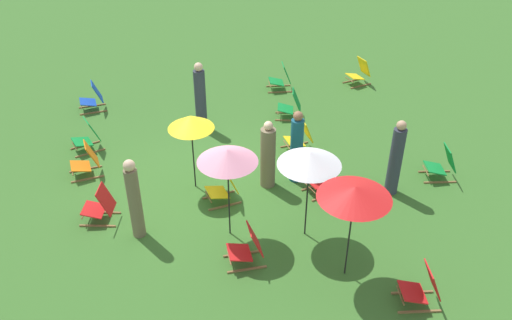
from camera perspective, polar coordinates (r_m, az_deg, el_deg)
The scene contains 23 objects.
ground_plane at distance 12.41m, azimuth -5.39°, elevation -2.66°, with size 40.00×40.00×0.00m, color #386B28.
deckchair_0 at distance 13.12m, azimuth -17.61°, elevation -0.13°, with size 0.56×0.81×0.83m.
deckchair_1 at distance 13.13m, azimuth 19.21°, elevation -0.44°, with size 0.62×0.84×0.83m.
deckchair_2 at distance 10.20m, azimuth -0.93°, elevation -9.29°, with size 0.50×0.77×0.83m.
deckchair_3 at distance 17.20m, azimuth 10.95°, elevation 9.12°, with size 0.63×0.84×0.83m.
deckchair_4 at distance 16.53m, azimuth 2.71°, elevation 8.68°, with size 0.58×0.82×0.83m.
deckchair_5 at distance 12.05m, azimuth 7.27°, elevation -1.88°, with size 0.63×0.85×0.83m.
deckchair_6 at distance 14.95m, azimuth 3.76°, elevation 5.81°, with size 0.68×0.87×0.83m.
deckchair_7 at distance 14.10m, azimuth -17.51°, elevation 2.39°, with size 0.68×0.87×0.83m.
deckchair_8 at distance 11.60m, azimuth -16.25°, elevation -4.73°, with size 0.66×0.86×0.83m.
deckchair_9 at distance 13.49m, azimuth 4.73°, elevation 2.48°, with size 0.54×0.80×0.83m.
deckchair_10 at distance 16.01m, azimuth -16.99°, elevation 6.33°, with size 0.54×0.80×0.83m.
deckchair_11 at distance 11.69m, azimuth -3.46°, elevation -2.89°, with size 0.58×0.82×0.83m.
deckchair_12 at distance 9.90m, azimuth 17.29°, elevation -12.86°, with size 0.61×0.84×0.83m.
umbrella_0 at distance 9.93m, azimuth -3.07°, elevation 0.43°, with size 1.16×1.16×2.02m.
umbrella_1 at distance 9.14m, azimuth 10.47°, elevation -3.42°, with size 1.29×1.29×2.00m.
umbrella_2 at distance 11.49m, azimuth -6.97°, elevation 4.03°, with size 1.00×1.00×1.84m.
umbrella_3 at distance 9.97m, azimuth 5.73°, elevation 0.15°, with size 1.22×1.22×1.98m.
person_0 at distance 10.73m, azimuth -12.82°, elevation -4.15°, with size 0.34×0.34×1.81m.
person_1 at distance 12.11m, azimuth 4.34°, elevation 1.27°, with size 0.37×0.37×1.79m.
person_2 at distance 14.25m, azimuth -5.95°, elevation 6.64°, with size 0.39×0.39×1.88m.
person_3 at distance 11.95m, azimuth 1.28°, elevation 0.40°, with size 0.44×0.44×1.66m.
person_4 at distance 12.05m, azimuth 14.66°, elevation 0.08°, with size 0.41×0.41×1.83m.
Camera 1 is at (9.97, -1.27, 7.29)m, focal length 37.55 mm.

